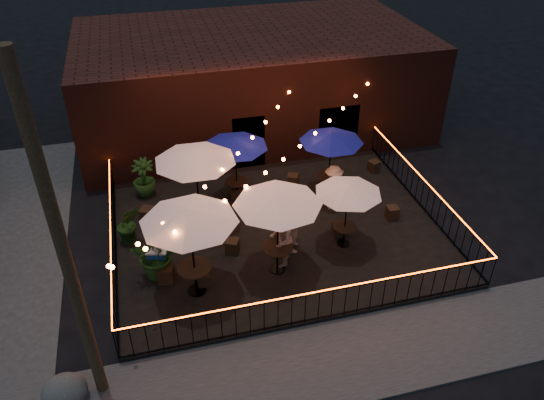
# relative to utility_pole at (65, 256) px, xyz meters

# --- Properties ---
(ground) EXTENTS (110.00, 110.00, 0.00)m
(ground) POSITION_rel_utility_pole_xyz_m (5.40, 2.60, -4.00)
(ground) COLOR black
(ground) RESTS_ON ground
(patio) EXTENTS (10.00, 8.00, 0.15)m
(patio) POSITION_rel_utility_pole_xyz_m (5.40, 4.60, -3.92)
(patio) COLOR black
(patio) RESTS_ON ground
(sidewalk) EXTENTS (18.00, 2.50, 0.05)m
(sidewalk) POSITION_rel_utility_pole_xyz_m (5.40, -0.65, -3.98)
(sidewalk) COLOR #3A3836
(sidewalk) RESTS_ON ground
(brick_building) EXTENTS (14.00, 8.00, 4.00)m
(brick_building) POSITION_rel_utility_pole_xyz_m (6.40, 12.59, -2.00)
(brick_building) COLOR #38170F
(brick_building) RESTS_ON ground
(utility_pole) EXTENTS (0.26, 0.26, 8.00)m
(utility_pole) POSITION_rel_utility_pole_xyz_m (0.00, 0.00, 0.00)
(utility_pole) COLOR #321F14
(utility_pole) RESTS_ON ground
(fence_front) EXTENTS (10.00, 0.04, 1.04)m
(fence_front) POSITION_rel_utility_pole_xyz_m (5.40, 0.60, -3.34)
(fence_front) COLOR black
(fence_front) RESTS_ON patio
(fence_left) EXTENTS (0.04, 8.00, 1.04)m
(fence_left) POSITION_rel_utility_pole_xyz_m (0.40, 4.60, -3.34)
(fence_left) COLOR black
(fence_left) RESTS_ON patio
(fence_right) EXTENTS (0.04, 8.00, 1.04)m
(fence_right) POSITION_rel_utility_pole_xyz_m (10.40, 4.60, -3.34)
(fence_right) COLOR black
(fence_right) RESTS_ON patio
(festoon_lights) EXTENTS (10.02, 8.72, 1.32)m
(festoon_lights) POSITION_rel_utility_pole_xyz_m (4.39, 4.30, -1.48)
(festoon_lights) COLOR orange
(festoon_lights) RESTS_ON ground
(cafe_table_0) EXTENTS (3.09, 3.09, 2.78)m
(cafe_table_0) POSITION_rel_utility_pole_xyz_m (2.52, 2.47, -1.31)
(cafe_table_0) COLOR black
(cafe_table_0) RESTS_ON patio
(cafe_table_1) EXTENTS (3.21, 3.21, 2.75)m
(cafe_table_1) POSITION_rel_utility_pole_xyz_m (3.08, 5.48, -1.34)
(cafe_table_1) COLOR black
(cafe_table_1) RESTS_ON patio
(cafe_table_2) EXTENTS (2.87, 2.87, 2.68)m
(cafe_table_2) POSITION_rel_utility_pole_xyz_m (4.90, 2.76, -1.41)
(cafe_table_2) COLOR black
(cafe_table_2) RESTS_ON patio
(cafe_table_3) EXTENTS (2.72, 2.72, 2.39)m
(cafe_table_3) POSITION_rel_utility_pole_xyz_m (4.51, 6.60, -1.66)
(cafe_table_3) COLOR black
(cafe_table_3) RESTS_ON patio
(cafe_table_4) EXTENTS (2.14, 2.14, 2.18)m
(cafe_table_4) POSITION_rel_utility_pole_xyz_m (7.16, 3.36, -1.85)
(cafe_table_4) COLOR black
(cafe_table_4) RESTS_ON patio
(cafe_table_5) EXTENTS (2.82, 2.82, 2.37)m
(cafe_table_5) POSITION_rel_utility_pole_xyz_m (7.66, 6.18, -1.69)
(cafe_table_5) COLOR black
(cafe_table_5) RESTS_ON patio
(bistro_chair_0) EXTENTS (0.51, 0.51, 0.50)m
(bistro_chair_0) POSITION_rel_utility_pole_xyz_m (1.76, 3.10, -3.60)
(bistro_chair_0) COLOR black
(bistro_chair_0) RESTS_ON patio
(bistro_chair_1) EXTENTS (0.40, 0.40, 0.41)m
(bistro_chair_1) POSITION_rel_utility_pole_xyz_m (2.73, 2.67, -3.64)
(bistro_chair_1) COLOR black
(bistro_chair_1) RESTS_ON patio
(bistro_chair_2) EXTENTS (0.57, 0.57, 0.51)m
(bistro_chair_2) POSITION_rel_utility_pole_xyz_m (1.46, 6.05, -3.60)
(bistro_chair_2) COLOR black
(bistro_chair_2) RESTS_ON patio
(bistro_chair_3) EXTENTS (0.37, 0.37, 0.44)m
(bistro_chair_3) POSITION_rel_utility_pole_xyz_m (3.35, 5.80, -3.63)
(bistro_chair_3) COLOR black
(bistro_chair_3) RESTS_ON patio
(bistro_chair_4) EXTENTS (0.49, 0.49, 0.44)m
(bistro_chair_4) POSITION_rel_utility_pole_xyz_m (3.80, 3.85, -3.63)
(bistro_chair_4) COLOR black
(bistro_chair_4) RESTS_ON patio
(bistro_chair_5) EXTENTS (0.34, 0.34, 0.40)m
(bistro_chair_5) POSITION_rel_utility_pole_xyz_m (5.40, 3.81, -3.65)
(bistro_chair_5) COLOR black
(bistro_chair_5) RESTS_ON patio
(bistro_chair_6) EXTENTS (0.40, 0.40, 0.40)m
(bistro_chair_6) POSITION_rel_utility_pole_xyz_m (4.48, 6.65, -3.65)
(bistro_chair_6) COLOR black
(bistro_chair_6) RESTS_ON patio
(bistro_chair_7) EXTENTS (0.49, 0.49, 0.44)m
(bistro_chair_7) POSITION_rel_utility_pole_xyz_m (6.60, 6.92, -3.63)
(bistro_chair_7) COLOR black
(bistro_chair_7) RESTS_ON patio
(bistro_chair_8) EXTENTS (0.39, 0.39, 0.42)m
(bistro_chair_8) POSITION_rel_utility_pole_xyz_m (7.17, 3.83, -3.64)
(bistro_chair_8) COLOR black
(bistro_chair_8) RESTS_ON patio
(bistro_chair_9) EXTENTS (0.38, 0.38, 0.43)m
(bistro_chair_9) POSITION_rel_utility_pole_xyz_m (9.17, 4.21, -3.63)
(bistro_chair_9) COLOR black
(bistro_chair_9) RESTS_ON patio
(bistro_chair_10) EXTENTS (0.39, 0.39, 0.41)m
(bistro_chair_10) POSITION_rel_utility_pole_xyz_m (7.83, 6.56, -3.64)
(bistro_chair_10) COLOR black
(bistro_chair_10) RESTS_ON patio
(bistro_chair_11) EXTENTS (0.46, 0.46, 0.42)m
(bistro_chair_11) POSITION_rel_utility_pole_xyz_m (9.81, 7.11, -3.64)
(bistro_chair_11) COLOR black
(bistro_chair_11) RESTS_ON patio
(patron_a) EXTENTS (0.64, 0.81, 1.95)m
(patron_a) POSITION_rel_utility_pole_xyz_m (5.62, 3.57, -2.87)
(patron_a) COLOR #D5A78A
(patron_a) RESTS_ON patio
(patron_b) EXTENTS (1.00, 1.09, 1.82)m
(patron_b) POSITION_rel_utility_pole_xyz_m (5.05, 2.99, -2.94)
(patron_b) COLOR tan
(patron_b) RESTS_ON patio
(patron_c) EXTENTS (1.15, 0.83, 1.61)m
(patron_c) POSITION_rel_utility_pole_xyz_m (7.48, 5.28, -3.05)
(patron_c) COLOR tan
(patron_c) RESTS_ON patio
(potted_shrub_a) EXTENTS (1.57, 1.43, 1.50)m
(potted_shrub_a) POSITION_rel_utility_pole_xyz_m (1.62, 3.42, -3.10)
(potted_shrub_a) COLOR #113F10
(potted_shrub_a) RESTS_ON patio
(potted_shrub_b) EXTENTS (0.75, 0.62, 1.32)m
(potted_shrub_b) POSITION_rel_utility_pole_xyz_m (0.88, 5.14, -3.19)
(potted_shrub_b) COLOR #123811
(potted_shrub_b) RESTS_ON patio
(potted_shrub_c) EXTENTS (0.78, 0.78, 1.37)m
(potted_shrub_c) POSITION_rel_utility_pole_xyz_m (1.48, 7.65, -3.17)
(potted_shrub_c) COLOR #13380C
(potted_shrub_c) RESTS_ON patio
(cooler) EXTENTS (0.66, 0.54, 0.76)m
(cooler) POSITION_rel_utility_pole_xyz_m (1.61, 3.60, -3.46)
(cooler) COLOR #1042A3
(cooler) RESTS_ON patio
(boulder) EXTENTS (0.95, 0.81, 0.74)m
(boulder) POSITION_rel_utility_pole_xyz_m (-0.76, -0.15, -3.63)
(boulder) COLOR #484843
(boulder) RESTS_ON ground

